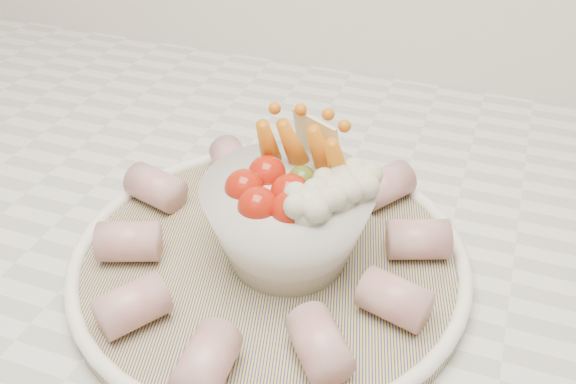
% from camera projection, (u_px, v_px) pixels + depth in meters
% --- Properties ---
extents(serving_platter, '(0.40, 0.40, 0.02)m').
position_uv_depth(serving_platter, '(270.00, 260.00, 0.53)').
color(serving_platter, navy).
rests_on(serving_platter, kitchen_counter).
extents(veggie_bowl, '(0.14, 0.14, 0.12)m').
position_uv_depth(veggie_bowl, '(291.00, 214.00, 0.50)').
color(veggie_bowl, silver).
rests_on(veggie_bowl, serving_platter).
extents(cured_meat_rolls, '(0.29, 0.29, 0.03)m').
position_uv_depth(cured_meat_rolls, '(269.00, 240.00, 0.52)').
color(cured_meat_rolls, '#A94D58').
rests_on(cured_meat_rolls, serving_platter).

